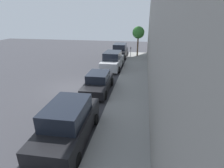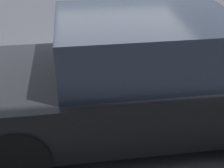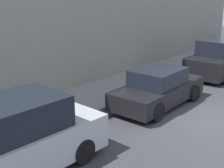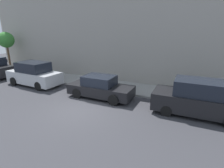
{
  "view_description": "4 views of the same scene",
  "coord_description": "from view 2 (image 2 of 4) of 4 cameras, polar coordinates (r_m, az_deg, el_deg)",
  "views": [
    {
      "loc": [
        5.73,
        -12.87,
        5.76
      ],
      "look_at": [
        3.59,
        -0.92,
        1.0
      ],
      "focal_mm": 28.0,
      "sensor_mm": 36.0,
      "label": 1
    },
    {
      "loc": [
        5.73,
        -0.85,
        2.63
      ],
      "look_at": [
        2.9,
        -0.52,
        1.0
      ],
      "focal_mm": 50.0,
      "sensor_mm": 36.0,
      "label": 2
    },
    {
      "loc": [
        -4.07,
        10.05,
        4.5
      ],
      "look_at": [
        3.5,
        1.34,
        1.0
      ],
      "focal_mm": 50.0,
      "sensor_mm": 36.0,
      "label": 3
    },
    {
      "loc": [
        -7.63,
        -5.97,
        4.49
      ],
      "look_at": [
        2.57,
        -0.88,
        1.0
      ],
      "focal_mm": 28.0,
      "sensor_mm": 36.0,
      "label": 4
    }
  ],
  "objects": [
    {
      "name": "parked_sedan_third",
      "position": [
        3.99,
        4.72,
        1.07
      ],
      "size": [
        1.92,
        4.54,
        1.54
      ],
      "color": "black",
      "rests_on": "ground_plane"
    },
    {
      "name": "ground_plane",
      "position": [
        6.36,
        1.57,
        5.35
      ],
      "size": [
        60.0,
        60.0,
        0.0
      ],
      "primitive_type": "plane",
      "color": "#38383D"
    }
  ]
}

